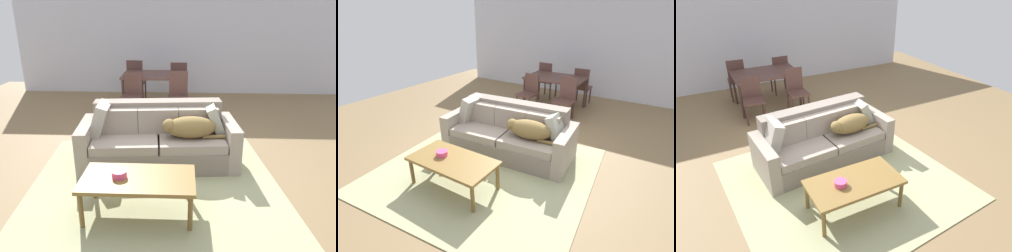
# 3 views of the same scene
# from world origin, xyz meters

# --- Properties ---
(ground_plane) EXTENTS (10.00, 10.00, 0.00)m
(ground_plane) POSITION_xyz_m (0.00, 0.00, 0.00)
(ground_plane) COLOR olive
(back_partition) EXTENTS (8.00, 0.12, 2.70)m
(back_partition) POSITION_xyz_m (0.00, 4.00, 1.35)
(back_partition) COLOR silver
(back_partition) RESTS_ON ground
(area_rug) EXTENTS (3.26, 3.16, 0.01)m
(area_rug) POSITION_xyz_m (-0.21, -0.66, 0.01)
(area_rug) COLOR tan
(area_rug) RESTS_ON ground
(couch) EXTENTS (2.17, 1.04, 0.83)m
(couch) POSITION_xyz_m (-0.21, 0.01, 0.32)
(couch) COLOR gray
(couch) RESTS_ON ground
(dog_on_left_cushion) EXTENTS (0.83, 0.37, 0.29)m
(dog_on_left_cushion) POSITION_xyz_m (0.20, -0.12, 0.58)
(dog_on_left_cushion) COLOR olive
(dog_on_left_cushion) RESTS_ON couch
(throw_pillow_by_left_arm) EXTENTS (0.31, 0.46, 0.47)m
(throw_pillow_by_left_arm) POSITION_xyz_m (-1.00, -0.01, 0.63)
(throw_pillow_by_left_arm) COLOR #ACA79A
(throw_pillow_by_left_arm) RESTS_ON couch
(throw_pillow_by_right_arm) EXTENTS (0.28, 0.41, 0.42)m
(throw_pillow_by_right_arm) POSITION_xyz_m (0.57, 0.13, 0.61)
(throw_pillow_by_right_arm) COLOR #ADAE9B
(throw_pillow_by_right_arm) RESTS_ON couch
(coffee_table) EXTENTS (1.17, 0.62, 0.43)m
(coffee_table) POSITION_xyz_m (-0.33, -1.21, 0.39)
(coffee_table) COLOR olive
(coffee_table) RESTS_ON ground
(bowl_on_coffee_table) EXTENTS (0.15, 0.15, 0.07)m
(bowl_on_coffee_table) POSITION_xyz_m (-0.52, -1.22, 0.47)
(bowl_on_coffee_table) COLOR #EA4C7F
(bowl_on_coffee_table) RESTS_ON coffee_table
(dining_table) EXTENTS (1.33, 0.91, 0.77)m
(dining_table) POSITION_xyz_m (-0.45, 2.46, 0.70)
(dining_table) COLOR #4E322D
(dining_table) RESTS_ON ground
(dining_chair_near_left) EXTENTS (0.44, 0.44, 0.88)m
(dining_chair_near_left) POSITION_xyz_m (-0.87, 1.91, 0.49)
(dining_chair_near_left) COLOR #4E322D
(dining_chair_near_left) RESTS_ON ground
(dining_chair_near_right) EXTENTS (0.40, 0.40, 0.92)m
(dining_chair_near_right) POSITION_xyz_m (0.03, 1.90, 0.50)
(dining_chair_near_right) COLOR #4E322D
(dining_chair_near_right) RESTS_ON ground
(dining_chair_far_left) EXTENTS (0.43, 0.43, 0.96)m
(dining_chair_far_left) POSITION_xyz_m (-0.95, 3.08, 0.53)
(dining_chair_far_left) COLOR #4E322D
(dining_chair_far_left) RESTS_ON ground
(dining_chair_far_right) EXTENTS (0.40, 0.40, 0.93)m
(dining_chair_far_right) POSITION_xyz_m (0.02, 3.02, 0.51)
(dining_chair_far_right) COLOR #4E322D
(dining_chair_far_right) RESTS_ON ground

